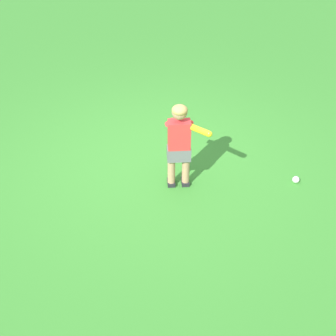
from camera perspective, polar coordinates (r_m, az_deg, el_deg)
The scene contains 3 objects.
ground_plane at distance 5.66m, azimuth -1.24°, elevation 0.80°, with size 40.00×40.00×0.00m, color #38842D.
child_batter at distance 4.91m, azimuth 1.57°, elevation 3.78°, with size 0.59×0.36×1.08m.
play_ball_far_right at distance 5.52m, azimuth 16.33°, elevation -1.46°, with size 0.08×0.08×0.08m, color white.
Camera 1 is at (-2.02, 4.14, 3.29)m, focal length 46.78 mm.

